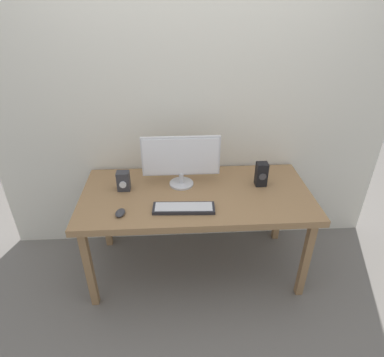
{
  "coord_description": "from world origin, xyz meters",
  "views": [
    {
      "loc": [
        -0.15,
        -2.0,
        2.02
      ],
      "look_at": [
        -0.03,
        0.0,
        0.86
      ],
      "focal_mm": 30.51,
      "sensor_mm": 36.0,
      "label": 1
    }
  ],
  "objects_px": {
    "mouse": "(120,213)",
    "keyboard_primary": "(184,208)",
    "speaker_right": "(261,174)",
    "desk": "(196,199)",
    "monitor": "(181,159)",
    "audio_controller": "(123,181)"
  },
  "relations": [
    {
      "from": "speaker_right",
      "to": "audio_controller",
      "type": "bearing_deg",
      "value": -179.5
    },
    {
      "from": "mouse",
      "to": "keyboard_primary",
      "type": "bearing_deg",
      "value": 14.74
    },
    {
      "from": "keyboard_primary",
      "to": "desk",
      "type": "bearing_deg",
      "value": 64.46
    },
    {
      "from": "desk",
      "to": "mouse",
      "type": "relative_size",
      "value": 17.82
    },
    {
      "from": "desk",
      "to": "audio_controller",
      "type": "height_order",
      "value": "audio_controller"
    },
    {
      "from": "mouse",
      "to": "speaker_right",
      "type": "relative_size",
      "value": 0.51
    },
    {
      "from": "speaker_right",
      "to": "monitor",
      "type": "bearing_deg",
      "value": 175.53
    },
    {
      "from": "desk",
      "to": "audio_controller",
      "type": "xyz_separation_m",
      "value": [
        -0.53,
        0.07,
        0.13
      ]
    },
    {
      "from": "monitor",
      "to": "mouse",
      "type": "distance_m",
      "value": 0.59
    },
    {
      "from": "mouse",
      "to": "speaker_right",
      "type": "height_order",
      "value": "speaker_right"
    },
    {
      "from": "monitor",
      "to": "mouse",
      "type": "bearing_deg",
      "value": -138.27
    },
    {
      "from": "desk",
      "to": "mouse",
      "type": "bearing_deg",
      "value": -155.2
    },
    {
      "from": "keyboard_primary",
      "to": "audio_controller",
      "type": "bearing_deg",
      "value": 146.79
    },
    {
      "from": "mouse",
      "to": "audio_controller",
      "type": "bearing_deg",
      "value": 102.49
    },
    {
      "from": "desk",
      "to": "monitor",
      "type": "height_order",
      "value": "monitor"
    },
    {
      "from": "monitor",
      "to": "mouse",
      "type": "height_order",
      "value": "monitor"
    },
    {
      "from": "monitor",
      "to": "audio_controller",
      "type": "relative_size",
      "value": 3.9
    },
    {
      "from": "desk",
      "to": "mouse",
      "type": "xyz_separation_m",
      "value": [
        -0.52,
        -0.24,
        0.08
      ]
    },
    {
      "from": "keyboard_primary",
      "to": "speaker_right",
      "type": "xyz_separation_m",
      "value": [
        0.59,
        0.29,
        0.08
      ]
    },
    {
      "from": "desk",
      "to": "mouse",
      "type": "distance_m",
      "value": 0.58
    },
    {
      "from": "monitor",
      "to": "speaker_right",
      "type": "relative_size",
      "value": 3.13
    },
    {
      "from": "desk",
      "to": "audio_controller",
      "type": "distance_m",
      "value": 0.55
    }
  ]
}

